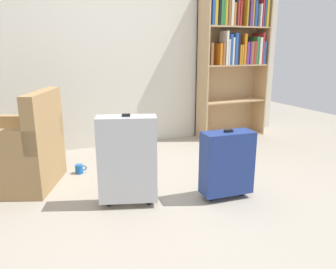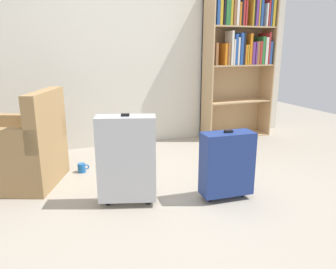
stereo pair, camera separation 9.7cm
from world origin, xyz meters
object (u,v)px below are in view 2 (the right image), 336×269
Objects in this scene: bookshelf at (239,48)px; armchair at (23,152)px; mug at (82,168)px; suitcase_navy_blue at (227,164)px; suitcase_silver at (127,159)px.

bookshelf reaches higher than armchair.
bookshelf is 17.09× the size of mug.
mug is (-2.31, -0.69, -1.22)m from bookshelf.
bookshelf reaches higher than mug.
suitcase_navy_blue reaches higher than mug.
mug is at bearing 10.09° from armchair.
suitcase_navy_blue is (-1.22, -1.78, -0.95)m from bookshelf.
bookshelf is 2.64× the size of suitcase_silver.
mug is 0.15× the size of suitcase_silver.
suitcase_navy_blue is at bearing -124.44° from bookshelf.
bookshelf reaches higher than suitcase_silver.
mug is at bearing 135.05° from suitcase_navy_blue.
mug is 0.20× the size of suitcase_navy_blue.
armchair is 1.13m from suitcase_silver.
suitcase_navy_blue is (1.09, -1.09, 0.27)m from mug.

